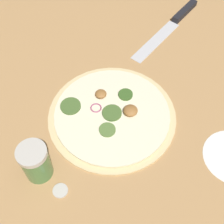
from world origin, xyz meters
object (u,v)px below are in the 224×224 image
at_px(spice_jar, 36,162).
at_px(loose_cap, 60,190).
at_px(pizza, 112,114).
at_px(knife, 177,19).

distance_m(spice_jar, loose_cap, 0.08).
relative_size(pizza, spice_jar, 3.30).
height_order(pizza, knife, pizza).
distance_m(knife, spice_jar, 0.60).
bearing_deg(spice_jar, loose_cap, 134.95).
height_order(pizza, spice_jar, spice_jar).
bearing_deg(loose_cap, knife, -122.61).
bearing_deg(pizza, loose_cap, 57.52).
height_order(spice_jar, loose_cap, spice_jar).
bearing_deg(pizza, knife, -122.68).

